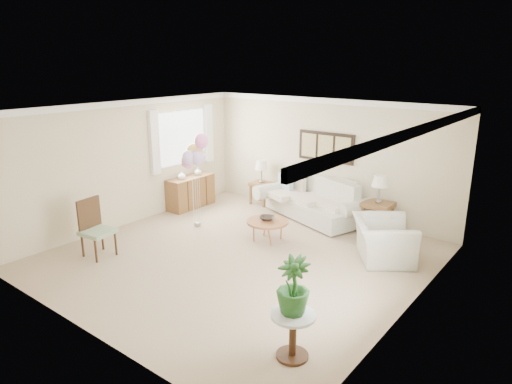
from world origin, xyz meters
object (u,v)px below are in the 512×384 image
(sofa, at_px, (314,202))
(coffee_table, at_px, (268,222))
(armchair, at_px, (383,240))
(accent_chair, at_px, (95,227))
(balloon_cluster, at_px, (194,154))

(sofa, bearing_deg, coffee_table, -90.74)
(coffee_table, relative_size, armchair, 0.73)
(sofa, relative_size, coffee_table, 3.43)
(accent_chair, bearing_deg, armchair, 35.81)
(sofa, height_order, balloon_cluster, balloon_cluster)
(balloon_cluster, bearing_deg, sofa, 49.51)
(coffee_table, bearing_deg, armchair, 14.56)
(sofa, distance_m, armchair, 2.38)
(sofa, relative_size, armchair, 2.51)
(coffee_table, height_order, accent_chair, accent_chair)
(armchair, height_order, accent_chair, accent_chair)
(balloon_cluster, bearing_deg, coffee_table, 9.17)
(coffee_table, xyz_separation_m, balloon_cluster, (-1.66, -0.27, 1.17))
(coffee_table, bearing_deg, sofa, 89.26)
(armchair, distance_m, accent_chair, 5.08)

